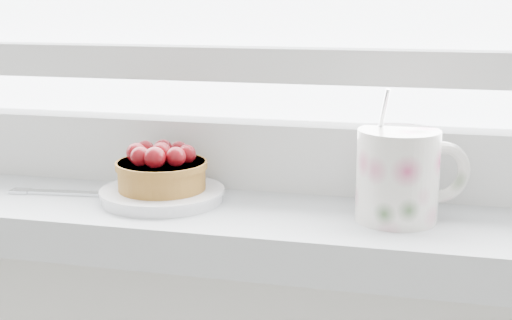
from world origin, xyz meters
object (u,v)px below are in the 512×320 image
(raspberry_tart, at_px, (161,169))
(fork, at_px, (99,194))
(floral_mug, at_px, (401,173))
(saucer, at_px, (162,195))

(raspberry_tart, relative_size, fork, 0.47)
(fork, bearing_deg, floral_mug, -1.36)
(saucer, xyz_separation_m, raspberry_tart, (-0.00, -0.00, 0.03))
(raspberry_tart, xyz_separation_m, fork, (-0.07, 0.00, -0.03))
(saucer, bearing_deg, fork, 179.30)
(raspberry_tart, bearing_deg, fork, 179.11)
(raspberry_tart, height_order, floral_mug, floral_mug)
(saucer, height_order, fork, saucer)
(saucer, height_order, raspberry_tart, raspberry_tart)
(floral_mug, bearing_deg, saucer, 178.44)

